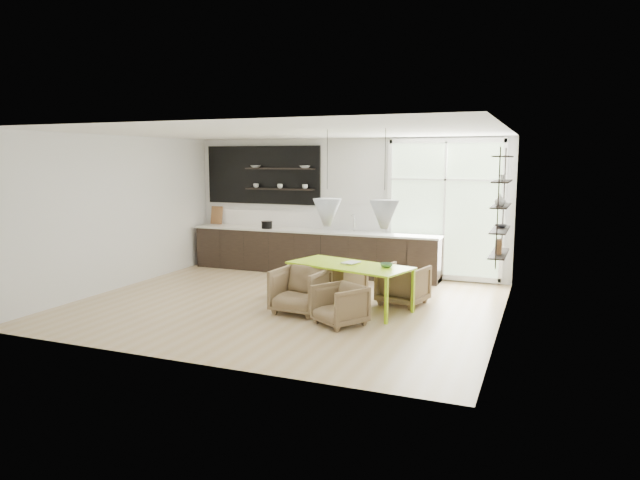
{
  "coord_description": "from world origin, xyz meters",
  "views": [
    {
      "loc": [
        4.07,
        -8.59,
        2.46
      ],
      "look_at": [
        0.39,
        0.6,
        1.05
      ],
      "focal_mm": 32.0,
      "sensor_mm": 36.0,
      "label": 1
    }
  ],
  "objects_px": {
    "armchair_back_left": "(343,279)",
    "armchair_front_right": "(340,305)",
    "armchair_front_left": "(300,290)",
    "dining_table": "(349,268)",
    "armchair_back_right": "(403,284)",
    "wire_stool": "(278,282)"
  },
  "relations": [
    {
      "from": "armchair_back_right",
      "to": "armchair_front_left",
      "type": "xyz_separation_m",
      "value": [
        -1.41,
        -1.16,
        0.03
      ]
    },
    {
      "from": "armchair_back_right",
      "to": "armchair_front_left",
      "type": "relative_size",
      "value": 0.93
    },
    {
      "from": "armchair_back_left",
      "to": "armchair_front_left",
      "type": "bearing_deg",
      "value": 104.07
    },
    {
      "from": "armchair_back_right",
      "to": "armchair_front_left",
      "type": "distance_m",
      "value": 1.83
    },
    {
      "from": "dining_table",
      "to": "armchair_front_left",
      "type": "xyz_separation_m",
      "value": [
        -0.65,
        -0.55,
        -0.32
      ]
    },
    {
      "from": "armchair_front_left",
      "to": "armchair_front_right",
      "type": "height_order",
      "value": "armchair_front_left"
    },
    {
      "from": "dining_table",
      "to": "armchair_back_left",
      "type": "xyz_separation_m",
      "value": [
        -0.39,
        0.81,
        -0.38
      ]
    },
    {
      "from": "dining_table",
      "to": "wire_stool",
      "type": "xyz_separation_m",
      "value": [
        -1.43,
        0.25,
        -0.42
      ]
    },
    {
      "from": "armchair_front_right",
      "to": "armchair_back_left",
      "type": "bearing_deg",
      "value": 140.46
    },
    {
      "from": "armchair_back_left",
      "to": "wire_stool",
      "type": "height_order",
      "value": "armchair_back_left"
    },
    {
      "from": "dining_table",
      "to": "armchair_back_left",
      "type": "distance_m",
      "value": 0.98
    },
    {
      "from": "armchair_front_left",
      "to": "wire_stool",
      "type": "relative_size",
      "value": 1.89
    },
    {
      "from": "dining_table",
      "to": "armchair_back_right",
      "type": "distance_m",
      "value": 1.04
    },
    {
      "from": "armchair_front_left",
      "to": "wire_stool",
      "type": "height_order",
      "value": "armchair_front_left"
    },
    {
      "from": "armchair_front_right",
      "to": "dining_table",
      "type": "bearing_deg",
      "value": 133.24
    },
    {
      "from": "armchair_front_left",
      "to": "armchair_front_right",
      "type": "bearing_deg",
      "value": -21.46
    },
    {
      "from": "armchair_back_left",
      "to": "armchair_front_left",
      "type": "distance_m",
      "value": 1.39
    },
    {
      "from": "dining_table",
      "to": "armchair_front_left",
      "type": "distance_m",
      "value": 0.91
    },
    {
      "from": "armchair_back_left",
      "to": "armchair_front_right",
      "type": "xyz_separation_m",
      "value": [
        0.57,
        -1.77,
        -0.0
      ]
    },
    {
      "from": "armchair_back_left",
      "to": "armchair_front_left",
      "type": "relative_size",
      "value": 0.84
    },
    {
      "from": "armchair_back_left",
      "to": "armchair_front_left",
      "type": "xyz_separation_m",
      "value": [
        -0.26,
        -1.36,
        0.06
      ]
    },
    {
      "from": "armchair_front_left",
      "to": "wire_stool",
      "type": "distance_m",
      "value": 1.12
    }
  ]
}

